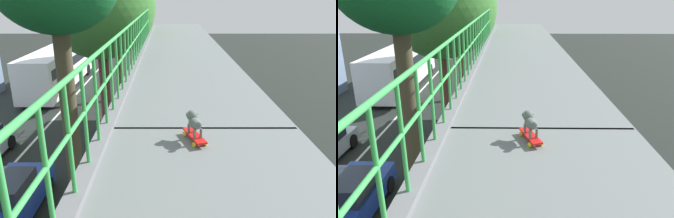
% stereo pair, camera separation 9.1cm
% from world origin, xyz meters
% --- Properties ---
extents(overpass_deck, '(2.89, 37.27, 0.36)m').
position_xyz_m(overpass_deck, '(1.15, 0.00, 5.25)').
color(overpass_deck, slate).
rests_on(overpass_deck, bridge_pier).
extents(green_railing, '(0.20, 35.41, 1.20)m').
position_xyz_m(green_railing, '(-0.25, -0.00, 5.75)').
color(green_railing, slate).
rests_on(green_railing, overpass_deck).
extents(car_blue_fifth, '(1.92, 4.16, 1.56)m').
position_xyz_m(car_blue_fifth, '(-4.80, 6.80, 0.71)').
color(car_blue_fifth, '#1D3A98').
rests_on(car_blue_fifth, ground).
extents(city_bus, '(2.71, 11.97, 3.13)m').
position_xyz_m(city_bus, '(-8.12, 23.44, 1.79)').
color(city_bus, white).
rests_on(city_bus, ground).
extents(roadside_tree_far, '(5.45, 5.45, 9.29)m').
position_xyz_m(roadside_tree_far, '(-2.67, 13.97, 6.68)').
color(roadside_tree_far, brown).
rests_on(roadside_tree_far, ground).
extents(roadside_tree_farthest, '(3.80, 3.80, 7.85)m').
position_xyz_m(roadside_tree_farthest, '(-2.73, 20.04, 6.05)').
color(roadside_tree_farthest, brown).
rests_on(roadside_tree_farthest, ground).
extents(toy_skateboard, '(0.30, 0.57, 0.09)m').
position_xyz_m(toy_skateboard, '(1.01, 1.34, 5.50)').
color(toy_skateboard, red).
rests_on(toy_skateboard, overpass_deck).
extents(small_dog, '(0.23, 0.38, 0.31)m').
position_xyz_m(small_dog, '(1.00, 1.36, 5.72)').
color(small_dog, '#5A635D').
rests_on(small_dog, toy_skateboard).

